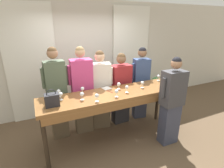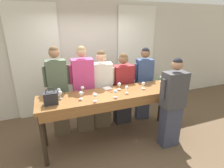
% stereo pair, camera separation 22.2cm
% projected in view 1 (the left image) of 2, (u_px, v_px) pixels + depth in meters
% --- Properties ---
extents(ground_plane, '(18.00, 18.00, 0.00)m').
position_uv_depth(ground_plane, '(113.00, 139.00, 3.59)').
color(ground_plane, brown).
extents(wall_back, '(12.00, 0.06, 2.80)m').
position_uv_depth(wall_back, '(86.00, 58.00, 4.55)').
color(wall_back, beige).
rests_on(wall_back, ground_plane).
extents(curtain_panel_left, '(1.11, 0.03, 2.69)m').
position_uv_depth(curtain_panel_left, '(32.00, 65.00, 3.99)').
color(curtain_panel_left, white).
rests_on(curtain_panel_left, ground_plane).
extents(curtain_panel_right, '(1.11, 0.03, 2.69)m').
position_uv_depth(curtain_panel_right, '(131.00, 56.00, 5.04)').
color(curtain_panel_right, white).
rests_on(curtain_panel_right, ground_plane).
extents(tasting_bar, '(2.73, 0.68, 1.02)m').
position_uv_depth(tasting_bar, '(114.00, 98.00, 3.27)').
color(tasting_bar, brown).
rests_on(tasting_bar, ground_plane).
extents(wine_bottle, '(0.08, 0.08, 0.32)m').
position_uv_depth(wine_bottle, '(172.00, 81.00, 3.56)').
color(wine_bottle, black).
rests_on(wine_bottle, tasting_bar).
extents(handbag, '(0.22, 0.15, 0.28)m').
position_uv_depth(handbag, '(52.00, 100.00, 2.71)').
color(handbag, '#232328').
rests_on(handbag, tasting_bar).
extents(wine_glass_front_left, '(0.07, 0.07, 0.14)m').
position_uv_depth(wine_glass_front_left, '(142.00, 83.00, 3.48)').
color(wine_glass_front_left, white).
rests_on(wine_glass_front_left, tasting_bar).
extents(wine_glass_front_mid, '(0.07, 0.07, 0.14)m').
position_uv_depth(wine_glass_front_mid, '(82.00, 94.00, 2.92)').
color(wine_glass_front_mid, white).
rests_on(wine_glass_front_mid, tasting_bar).
extents(wine_glass_front_right, '(0.07, 0.07, 0.14)m').
position_uv_depth(wine_glass_front_right, '(158.00, 76.00, 3.91)').
color(wine_glass_front_right, white).
rests_on(wine_glass_front_right, tasting_bar).
extents(wine_glass_center_left, '(0.07, 0.07, 0.14)m').
position_uv_depth(wine_glass_center_left, '(117.00, 92.00, 3.04)').
color(wine_glass_center_left, white).
rests_on(wine_glass_center_left, tasting_bar).
extents(wine_glass_center_mid, '(0.07, 0.07, 0.14)m').
position_uv_depth(wine_glass_center_mid, '(61.00, 94.00, 2.92)').
color(wine_glass_center_mid, white).
rests_on(wine_glass_center_mid, tasting_bar).
extents(wine_glass_center_right, '(0.07, 0.07, 0.14)m').
position_uv_depth(wine_glass_center_right, '(97.00, 96.00, 2.86)').
color(wine_glass_center_right, white).
rests_on(wine_glass_center_right, tasting_bar).
extents(wine_glass_back_left, '(0.07, 0.07, 0.14)m').
position_uv_depth(wine_glass_back_left, '(119.00, 84.00, 3.41)').
color(wine_glass_back_left, white).
rests_on(wine_glass_back_left, tasting_bar).
extents(wine_glass_back_mid, '(0.07, 0.07, 0.14)m').
position_uv_depth(wine_glass_back_mid, '(82.00, 89.00, 3.17)').
color(wine_glass_back_mid, white).
rests_on(wine_glass_back_mid, tasting_bar).
extents(wine_glass_back_right, '(0.07, 0.07, 0.14)m').
position_uv_depth(wine_glass_back_right, '(127.00, 88.00, 3.24)').
color(wine_glass_back_right, white).
rests_on(wine_glass_back_right, tasting_bar).
extents(wine_glass_near_host, '(0.07, 0.07, 0.14)m').
position_uv_depth(wine_glass_near_host, '(59.00, 91.00, 3.05)').
color(wine_glass_near_host, white).
rests_on(wine_glass_near_host, tasting_bar).
extents(napkin, '(0.18, 0.18, 0.00)m').
position_uv_depth(napkin, '(107.00, 88.00, 3.47)').
color(napkin, white).
rests_on(napkin, tasting_bar).
extents(pen, '(0.07, 0.14, 0.01)m').
position_uv_depth(pen, '(110.00, 92.00, 3.30)').
color(pen, maroon).
rests_on(pen, tasting_bar).
extents(guest_olive_jacket, '(0.49, 0.24, 1.86)m').
position_uv_depth(guest_olive_jacket, '(57.00, 93.00, 3.37)').
color(guest_olive_jacket, brown).
rests_on(guest_olive_jacket, ground_plane).
extents(guest_pink_top, '(0.53, 0.29, 1.84)m').
position_uv_depth(guest_pink_top, '(82.00, 91.00, 3.59)').
color(guest_pink_top, brown).
rests_on(guest_pink_top, ground_plane).
extents(guest_cream_sweater, '(0.55, 0.33, 1.74)m').
position_uv_depth(guest_cream_sweater, '(100.00, 90.00, 3.76)').
color(guest_cream_sweater, brown).
rests_on(guest_cream_sweater, ground_plane).
extents(guest_striped_shirt, '(0.56, 0.28, 1.65)m').
position_uv_depth(guest_striped_shirt, '(121.00, 89.00, 3.97)').
color(guest_striped_shirt, '#28282D').
rests_on(guest_striped_shirt, ground_plane).
extents(guest_navy_coat, '(0.48, 0.30, 1.74)m').
position_uv_depth(guest_navy_coat, '(141.00, 82.00, 4.16)').
color(guest_navy_coat, '#383D51').
rests_on(guest_navy_coat, ground_plane).
extents(host_pouring, '(0.52, 0.27, 1.71)m').
position_uv_depth(host_pouring, '(172.00, 102.00, 3.24)').
color(host_pouring, '#383D51').
rests_on(host_pouring, ground_plane).
extents(potted_plant, '(0.37, 0.37, 0.72)m').
position_uv_depth(potted_plant, '(156.00, 88.00, 5.37)').
color(potted_plant, '#4C4C51').
rests_on(potted_plant, ground_plane).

